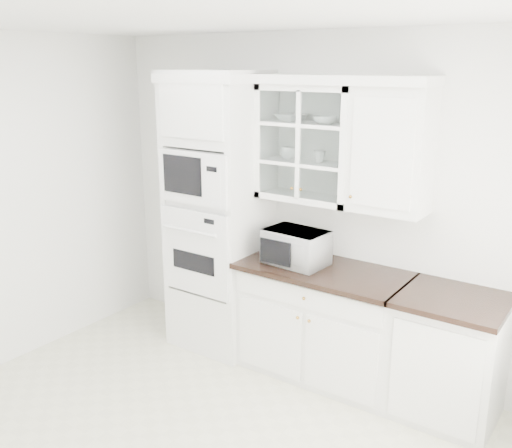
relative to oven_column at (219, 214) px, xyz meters
The scene contains 12 objects.
room_shell 1.37m from the oven_column, 52.79° to the right, with size 4.00×3.50×2.70m.
oven_column is the anchor object (origin of this frame).
base_cabinet_run 1.27m from the oven_column, ahead, with size 1.32×0.67×0.92m.
extra_base_cabinet 2.16m from the oven_column, ahead, with size 0.72×0.67×0.92m.
upper_cabinet_glass 1.03m from the oven_column, 12.10° to the left, with size 0.80×0.33×0.90m.
upper_cabinet_solid 1.60m from the oven_column, ahead, with size 0.55×0.33×0.90m, color white.
crown_molding 1.33m from the oven_column, 11.90° to the left, with size 2.14×0.38×0.07m, color white.
countertop_microwave 0.81m from the oven_column, ahead, with size 0.47×0.39×0.27m, color white.
bowl_a 1.06m from the oven_column, 14.83° to the left, with size 0.24×0.24×0.06m, color white.
bowl_b 1.26m from the oven_column, ahead, with size 0.18×0.18×0.06m, color white.
cup_a 0.83m from the oven_column, 15.21° to the left, with size 0.12×0.12×0.10m, color white.
cup_b 1.05m from the oven_column, 11.72° to the left, with size 0.09×0.09×0.09m, color white.
Camera 1 is at (2.23, -2.29, 2.45)m, focal length 40.00 mm.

